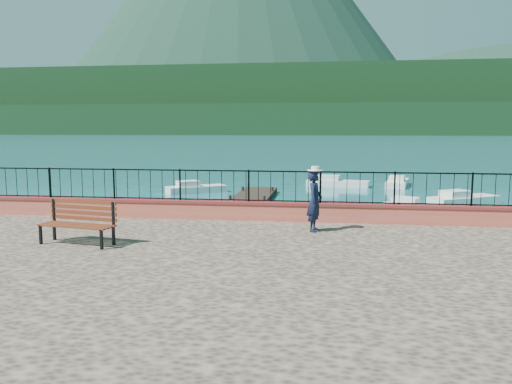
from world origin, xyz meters
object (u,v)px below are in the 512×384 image
(boat_0, at_px, (116,216))
(boat_3, at_px, (196,186))
(boat_5, at_px, (397,180))
(boat_4, at_px, (338,181))
(person, at_px, (315,201))
(boat_2, at_px, (464,197))
(boat_1, at_px, (416,206))
(park_bench, at_px, (78,232))

(boat_0, xyz_separation_m, boat_3, (0.56, 10.98, 0.00))
(boat_5, bearing_deg, boat_4, 112.63)
(person, xyz_separation_m, boat_2, (7.64, 14.00, -1.65))
(person, relative_size, boat_5, 0.41)
(boat_1, bearing_deg, boat_0, -135.90)
(park_bench, relative_size, boat_0, 0.60)
(boat_4, xyz_separation_m, boat_5, (4.16, 0.76, 0.00))
(person, distance_m, boat_2, 16.04)
(park_bench, distance_m, boat_3, 19.26)
(park_bench, bearing_deg, boat_3, 106.51)
(person, height_order, boat_4, person)
(boat_4, bearing_deg, boat_2, -37.55)
(boat_0, xyz_separation_m, boat_2, (16.00, 8.24, 0.00))
(person, distance_m, boat_3, 18.54)
(boat_0, xyz_separation_m, boat_1, (12.87, 4.57, 0.00))
(person, bearing_deg, boat_2, -18.45)
(park_bench, height_order, person, person)
(boat_3, height_order, boat_4, same)
(park_bench, bearing_deg, boat_1, 61.49)
(boat_0, height_order, boat_2, same)
(boat_1, height_order, boat_4, same)
(person, relative_size, boat_4, 0.40)
(person, height_order, boat_1, person)
(boat_3, bearing_deg, boat_5, -10.74)
(park_bench, relative_size, boat_1, 0.62)
(boat_0, distance_m, boat_3, 11.00)
(person, distance_m, boat_4, 21.48)
(boat_0, bearing_deg, boat_3, 63.92)
(park_bench, relative_size, boat_3, 0.54)
(park_bench, distance_m, boat_4, 24.76)
(boat_0, xyz_separation_m, boat_4, (9.49, 15.63, 0.00))
(boat_1, distance_m, boat_3, 13.87)
(person, bearing_deg, park_bench, 122.72)
(park_bench, xyz_separation_m, person, (5.73, 2.38, 0.53))
(person, relative_size, boat_0, 0.51)
(boat_3, bearing_deg, boat_0, -126.14)
(boat_1, bearing_deg, person, -89.05)
(boat_0, bearing_deg, park_bench, -95.26)
(person, height_order, boat_5, person)
(person, bearing_deg, boat_5, -3.25)
(park_bench, xyz_separation_m, boat_0, (-2.62, 8.14, -1.12))
(boat_0, distance_m, boat_2, 18.00)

